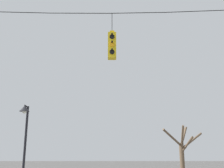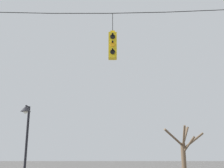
{
  "view_description": "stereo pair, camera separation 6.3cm",
  "coord_description": "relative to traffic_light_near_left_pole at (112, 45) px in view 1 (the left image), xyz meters",
  "views": [
    {
      "loc": [
        1.33,
        -10.79,
        1.63
      ],
      "look_at": [
        1.42,
        0.11,
        4.46
      ],
      "focal_mm": 45.0,
      "sensor_mm": 36.0,
      "label": 1
    },
    {
      "loc": [
        1.39,
        -10.79,
        1.63
      ],
      "look_at": [
        1.42,
        0.11,
        4.46
      ],
      "focal_mm": 45.0,
      "sensor_mm": 36.0,
      "label": 2
    }
  ],
  "objects": [
    {
      "name": "span_wire",
      "position": [
        -1.42,
        0.01,
        1.59
      ],
      "size": [
        17.35,
        0.03,
        0.36
      ],
      "color": "black"
    },
    {
      "name": "traffic_light_near_left_pole",
      "position": [
        0.0,
        0.0,
        0.0
      ],
      "size": [
        0.34,
        0.46,
        2.07
      ],
      "color": "yellow"
    },
    {
      "name": "street_lamp",
      "position": [
        -4.33,
        3.17,
        -2.93
      ],
      "size": [
        0.5,
        0.86,
        4.16
      ],
      "color": "black",
      "rests_on": "ground_plane"
    },
    {
      "name": "bare_tree",
      "position": [
        5.16,
        9.78,
        -4.08
      ],
      "size": [
        3.22,
        2.41,
        3.85
      ],
      "color": "brown",
      "rests_on": "ground_plane"
    }
  ]
}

